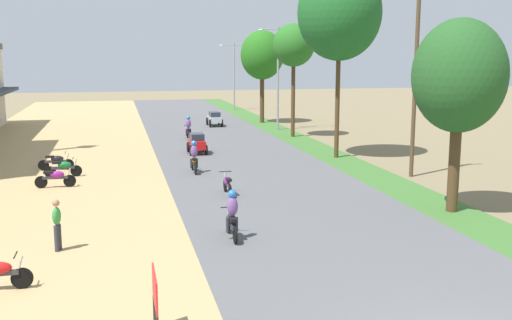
{
  "coord_description": "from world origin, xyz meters",
  "views": [
    {
      "loc": [
        -6.69,
        -9.69,
        6.06
      ],
      "look_at": [
        -0.98,
        14.94,
        1.59
      ],
      "focal_mm": 42.4,
      "sensor_mm": 36.0,
      "label": 1
    }
  ],
  "objects": [
    {
      "name": "car_sedan_silver",
      "position": [
        1.26,
        39.96,
        0.74
      ],
      "size": [
        1.1,
        2.26,
        1.19
      ],
      "color": "#B7BCC1",
      "rests_on": "road_strip"
    },
    {
      "name": "median_tree_second",
      "position": [
        5.76,
        23.18,
        8.29
      ],
      "size": [
        4.75,
        4.75,
        10.92
      ],
      "color": "#4C351E",
      "rests_on": "median_strip"
    },
    {
      "name": "streetlamp_mid",
      "position": [
        5.8,
        54.62,
        4.16
      ],
      "size": [
        3.16,
        0.2,
        7.04
      ],
      "color": "gray",
      "rests_on": "median_strip"
    },
    {
      "name": "motorbike_foreground_rider",
      "position": [
        -3.16,
        9.03,
        0.86
      ],
      "size": [
        0.54,
        1.8,
        1.66
      ],
      "color": "black",
      "rests_on": "road_strip"
    },
    {
      "name": "streetlamp_near",
      "position": [
        5.8,
        36.54,
        4.66
      ],
      "size": [
        3.16,
        0.2,
        8.01
      ],
      "color": "gray",
      "rests_on": "median_strip"
    },
    {
      "name": "motorbike_ahead_third",
      "position": [
        -2.95,
        20.42,
        0.86
      ],
      "size": [
        0.54,
        1.8,
        1.66
      ],
      "color": "black",
      "rests_on": "road_strip"
    },
    {
      "name": "motorbike_ahead_fourth",
      "position": [
        -1.79,
        32.64,
        0.86
      ],
      "size": [
        0.54,
        1.8,
        1.66
      ],
      "color": "black",
      "rests_on": "road_strip"
    },
    {
      "name": "median_tree_nearest",
      "position": [
        5.77,
        10.63,
        5.2
      ],
      "size": [
        3.49,
        3.49,
        7.31
      ],
      "color": "#4C351E",
      "rests_on": "median_strip"
    },
    {
      "name": "pedestrian_on_shoulder",
      "position": [
        -8.6,
        9.1,
        0.96
      ],
      "size": [
        0.35,
        0.42,
        1.62
      ],
      "color": "#33333D",
      "rests_on": "dirt_shoulder"
    },
    {
      "name": "parked_motorbike_second",
      "position": [
        -9.47,
        18.42,
        0.55
      ],
      "size": [
        1.8,
        0.54,
        0.94
      ],
      "color": "black",
      "rests_on": "dirt_shoulder"
    },
    {
      "name": "utility_pole_near",
      "position": [
        7.52,
        17.34,
        5.0
      ],
      "size": [
        1.8,
        0.2,
        9.62
      ],
      "color": "brown",
      "rests_on": "ground"
    },
    {
      "name": "median_tree_fourth",
      "position": [
        5.79,
        41.78,
        5.89
      ],
      "size": [
        3.73,
        3.73,
        7.98
      ],
      "color": "#4C351E",
      "rests_on": "median_strip"
    },
    {
      "name": "car_hatchback_red",
      "position": [
        -2.01,
        26.31,
        0.75
      ],
      "size": [
        1.04,
        2.0,
        1.23
      ],
      "color": "red",
      "rests_on": "road_strip"
    },
    {
      "name": "street_signboard",
      "position": [
        -6.05,
        2.44,
        1.11
      ],
      "size": [
        0.06,
        1.3,
        1.5
      ],
      "color": "#262628",
      "rests_on": "dirt_shoulder"
    },
    {
      "name": "parked_motorbike_third",
      "position": [
        -9.33,
        20.85,
        0.55
      ],
      "size": [
        1.8,
        0.54,
        0.94
      ],
      "color": "black",
      "rests_on": "dirt_shoulder"
    },
    {
      "name": "motorbike_ahead_second",
      "position": [
        -2.17,
        15.23,
        0.57
      ],
      "size": [
        0.54,
        1.8,
        0.94
      ],
      "color": "black",
      "rests_on": "road_strip"
    },
    {
      "name": "median_tree_third",
      "position": [
        5.83,
        32.39,
        6.59
      ],
      "size": [
        3.0,
        3.0,
        8.11
      ],
      "color": "#4C351E",
      "rests_on": "median_strip"
    },
    {
      "name": "parked_motorbike_fourth",
      "position": [
        -9.83,
        22.77,
        0.55
      ],
      "size": [
        1.8,
        0.54,
        0.94
      ],
      "color": "black",
      "rests_on": "dirt_shoulder"
    }
  ]
}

